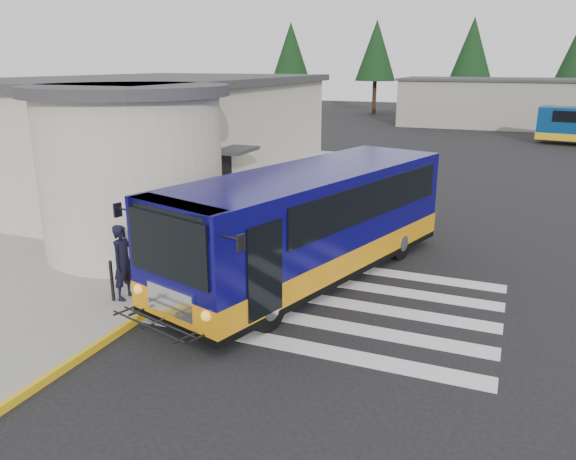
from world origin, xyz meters
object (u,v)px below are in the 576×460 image
at_px(transit_bus, 310,227).
at_px(pedestrian_b, 133,231).
at_px(bollard, 112,281).
at_px(pedestrian_a, 124,262).

distance_m(transit_bus, pedestrian_b, 4.92).
bearing_deg(pedestrian_b, bollard, 23.72).
height_order(pedestrian_a, pedestrian_b, pedestrian_b).
height_order(transit_bus, pedestrian_b, transit_bus).
relative_size(pedestrian_b, bollard, 1.88).
height_order(pedestrian_a, bollard, pedestrian_a).
bearing_deg(pedestrian_a, pedestrian_b, 32.72).
bearing_deg(pedestrian_a, transit_bus, -45.15).
relative_size(transit_bus, pedestrian_a, 5.82).
bearing_deg(pedestrian_b, transit_bus, 102.79).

